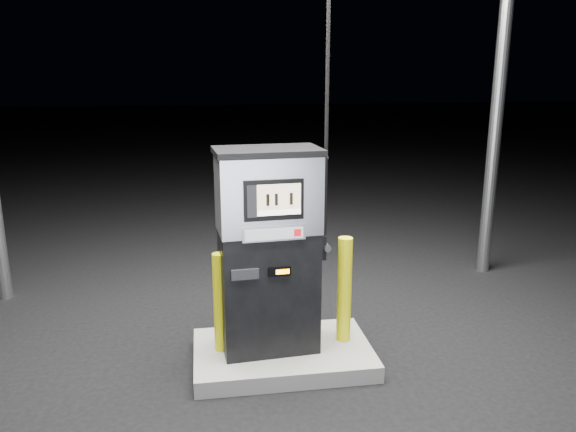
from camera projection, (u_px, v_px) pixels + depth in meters
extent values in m
plane|color=black|center=(283.00, 362.00, 5.14)|extent=(80.00, 80.00, 0.00)
cube|color=slate|center=(283.00, 354.00, 5.12)|extent=(1.60, 1.00, 0.15)
cylinder|color=gray|center=(498.00, 99.00, 6.94)|extent=(0.16, 0.16, 4.50)
cube|color=black|center=(269.00, 290.00, 4.98)|extent=(0.87, 0.54, 1.10)
cube|color=silver|center=(268.00, 193.00, 4.76)|extent=(0.89, 0.56, 0.66)
cube|color=black|center=(267.00, 151.00, 4.67)|extent=(0.93, 0.60, 0.05)
cube|color=black|center=(274.00, 200.00, 4.52)|extent=(0.49, 0.06, 0.33)
cube|color=#CDB494|center=(279.00, 197.00, 4.50)|extent=(0.36, 0.03, 0.21)
cube|color=white|center=(279.00, 212.00, 4.54)|extent=(0.36, 0.03, 0.04)
cube|color=silver|center=(274.00, 234.00, 4.59)|extent=(0.53, 0.06, 0.12)
cube|color=#979B9F|center=(274.00, 234.00, 4.57)|extent=(0.48, 0.04, 0.09)
cube|color=#A70B14|center=(298.00, 233.00, 4.61)|extent=(0.06, 0.01, 0.06)
cube|color=black|center=(279.00, 272.00, 4.68)|extent=(0.19, 0.03, 0.08)
cube|color=orange|center=(283.00, 272.00, 4.68)|extent=(0.11, 0.01, 0.04)
cube|color=black|center=(245.00, 274.00, 4.62)|extent=(0.23, 0.04, 0.09)
cube|color=black|center=(319.00, 246.00, 4.98)|extent=(0.10, 0.16, 0.22)
cylinder|color=gray|center=(325.00, 246.00, 5.00)|extent=(0.08, 0.20, 0.06)
cylinder|color=black|center=(327.00, 76.00, 4.58)|extent=(0.03, 0.03, 2.73)
cylinder|color=yellow|center=(220.00, 302.00, 4.95)|extent=(0.13, 0.13, 0.91)
cylinder|color=yellow|center=(344.00, 290.00, 5.13)|extent=(0.16, 0.16, 0.99)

